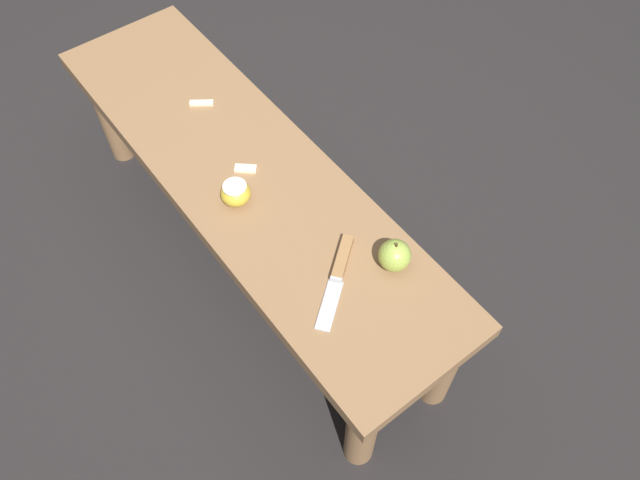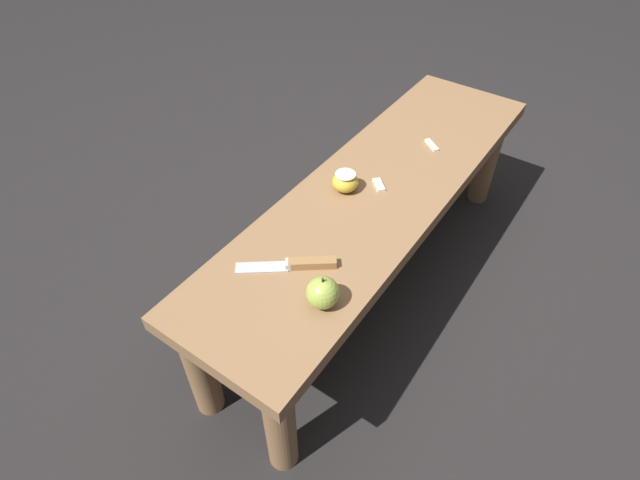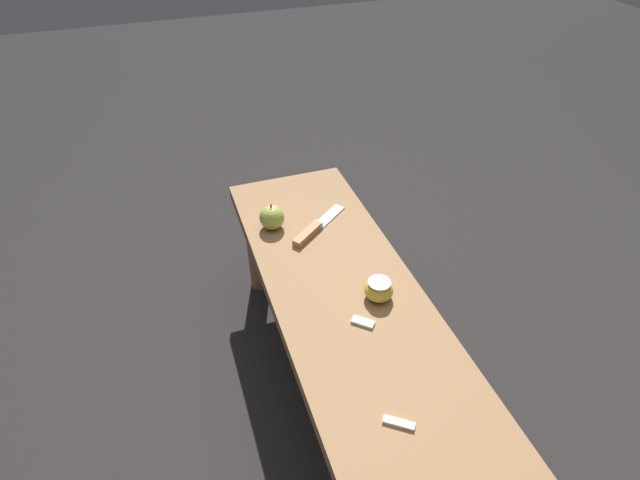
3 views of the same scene
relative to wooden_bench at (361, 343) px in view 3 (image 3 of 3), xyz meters
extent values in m
plane|color=black|center=(0.00, 0.00, -0.32)|extent=(8.00, 8.00, 0.00)
cube|color=olive|center=(0.00, 0.00, 0.05)|extent=(1.31, 0.36, 0.04)
cylinder|color=olive|center=(-0.60, -0.12, -0.14)|extent=(0.07, 0.07, 0.35)
cylinder|color=olive|center=(-0.60, 0.12, -0.14)|extent=(0.07, 0.07, 0.35)
cube|color=#B7BABF|center=(-0.41, 0.07, 0.07)|extent=(0.10, 0.11, 0.00)
cube|color=#B7BABF|center=(-0.37, 0.02, 0.08)|extent=(0.03, 0.02, 0.02)
cube|color=#9E7042|center=(-0.34, -0.02, 0.08)|extent=(0.09, 0.10, 0.02)
sphere|color=#9EB747|center=(-0.41, -0.10, 0.11)|extent=(0.07, 0.07, 0.07)
cylinder|color=#4C3319|center=(-0.41, -0.10, 0.14)|extent=(0.00, 0.00, 0.01)
ellipsoid|color=gold|center=(-0.06, 0.07, 0.10)|extent=(0.07, 0.07, 0.05)
cylinder|color=white|center=(-0.06, 0.07, 0.12)|extent=(0.05, 0.05, 0.00)
cube|color=white|center=(0.00, 0.00, 0.08)|extent=(0.05, 0.05, 0.01)
cube|color=white|center=(0.25, -0.03, 0.08)|extent=(0.05, 0.06, 0.01)
camera|label=1|loc=(-0.87, 0.45, 1.20)|focal=35.00mm
camera|label=2|loc=(-0.95, -0.47, 0.90)|focal=28.00mm
camera|label=3|loc=(0.68, -0.34, 0.94)|focal=28.00mm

